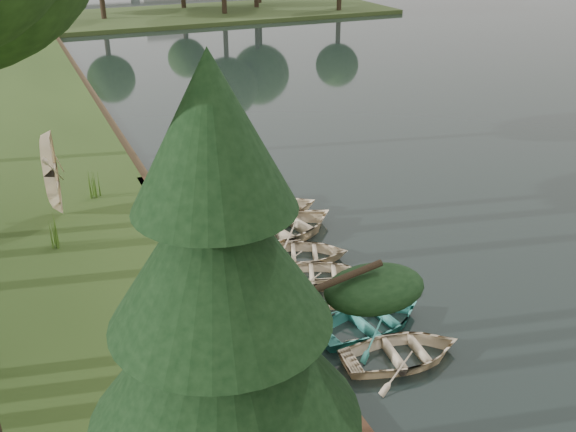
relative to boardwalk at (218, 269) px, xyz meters
name	(u,v)px	position (x,y,z in m)	size (l,w,h in m)	color
ground	(266,262)	(1.60, 0.00, -0.15)	(300.00, 300.00, 0.00)	#3D2F1D
water	(539,59)	(31.60, 20.00, -0.12)	(130.00, 200.00, 0.05)	black
boardwalk	(218,269)	(0.00, 0.00, 0.00)	(1.60, 16.00, 0.30)	#3B2516
peninsula	(153,17)	(9.60, 50.00, 0.08)	(50.00, 14.00, 0.45)	#32431D
rowboat_0	(402,350)	(2.78, -5.94, 0.22)	(2.20, 3.09, 0.64)	beige
rowboat_1	(371,319)	(2.75, -4.48, 0.23)	(2.29, 3.21, 0.66)	teal
rowboat_2	(345,290)	(2.82, -2.95, 0.21)	(2.13, 2.99, 0.62)	beige
rowboat_3	(318,273)	(2.54, -1.79, 0.21)	(2.15, 3.01, 0.62)	beige
rowboat_4	(300,251)	(2.58, -0.38, 0.22)	(2.18, 3.06, 0.63)	beige
rowboat_5	(285,225)	(2.83, 1.30, 0.31)	(2.83, 3.96, 0.82)	beige
rowboat_6	(266,209)	(2.71, 2.78, 0.31)	(2.80, 3.92, 0.81)	beige
rowboat_7	(243,200)	(2.32, 4.03, 0.24)	(2.32, 3.24, 0.67)	beige
rowboat_8	(235,187)	(2.45, 5.31, 0.24)	(2.31, 3.24, 0.67)	beige
stored_rowboat	(60,206)	(-3.98, 5.64, 0.46)	(2.13, 2.98, 0.62)	beige
pine_tree	(220,291)	(-2.91, -9.76, 5.58)	(3.80, 3.80, 8.49)	black
reeds_0	(231,333)	(-1.00, -4.17, 0.66)	(0.60, 0.60, 1.02)	#3F661E
reeds_1	(180,249)	(-1.00, 0.48, 0.68)	(0.60, 0.60, 1.05)	#3F661E
reeds_2	(58,231)	(-4.27, 3.22, 0.68)	(0.60, 0.60, 1.05)	#3F661E
reeds_3	(93,184)	(-2.63, 6.80, 0.65)	(0.60, 0.60, 1.01)	#3F661E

